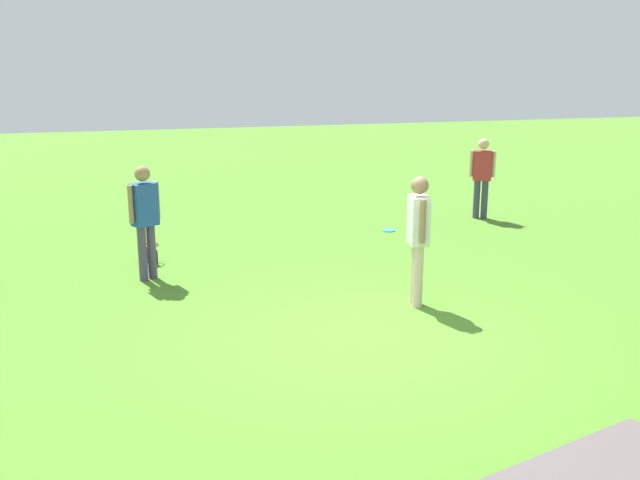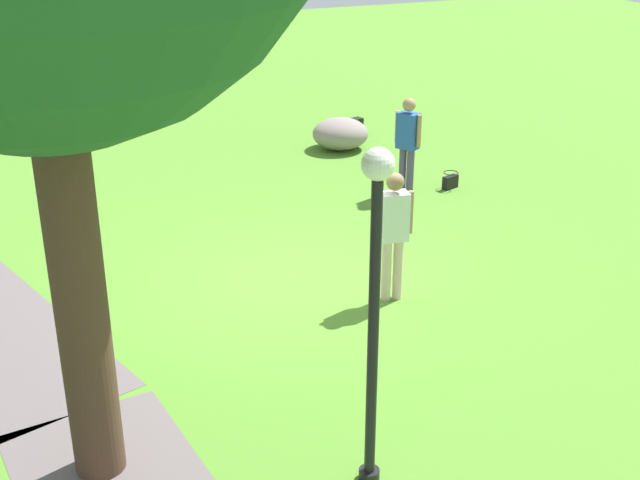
{
  "view_description": "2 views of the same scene",
  "coord_description": "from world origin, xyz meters",
  "px_view_note": "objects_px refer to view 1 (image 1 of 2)",
  "views": [
    {
      "loc": [
        2.63,
        7.97,
        3.47
      ],
      "look_at": [
        0.54,
        -0.35,
        1.2
      ],
      "focal_mm": 41.53,
      "sensor_mm": 36.0,
      "label": 1
    },
    {
      "loc": [
        -9.99,
        3.72,
        5.28
      ],
      "look_at": [
        -0.57,
        -0.16,
        0.84
      ],
      "focal_mm": 47.37,
      "sensor_mm": 36.0,
      "label": 2
    }
  ],
  "objects_px": {
    "man_near_boulder": "(418,231)",
    "handbag_on_grass": "(151,255)",
    "woman_with_handbag": "(145,214)",
    "passerby_on_path": "(482,173)",
    "frisbee_on_grass": "(388,230)"
  },
  "relations": [
    {
      "from": "handbag_on_grass",
      "to": "frisbee_on_grass",
      "type": "height_order",
      "value": "handbag_on_grass"
    },
    {
      "from": "woman_with_handbag",
      "to": "passerby_on_path",
      "type": "distance_m",
      "value": 7.2
    },
    {
      "from": "man_near_boulder",
      "to": "frisbee_on_grass",
      "type": "relative_size",
      "value": 7.22
    },
    {
      "from": "frisbee_on_grass",
      "to": "woman_with_handbag",
      "type": "bearing_deg",
      "value": 23.51
    },
    {
      "from": "woman_with_handbag",
      "to": "frisbee_on_grass",
      "type": "relative_size",
      "value": 7.04
    },
    {
      "from": "woman_with_handbag",
      "to": "passerby_on_path",
      "type": "bearing_deg",
      "value": -159.25
    },
    {
      "from": "man_near_boulder",
      "to": "handbag_on_grass",
      "type": "bearing_deg",
      "value": -40.42
    },
    {
      "from": "passerby_on_path",
      "to": "handbag_on_grass",
      "type": "bearing_deg",
      "value": 14.02
    },
    {
      "from": "woman_with_handbag",
      "to": "frisbee_on_grass",
      "type": "bearing_deg",
      "value": -156.49
    },
    {
      "from": "woman_with_handbag",
      "to": "frisbee_on_grass",
      "type": "height_order",
      "value": "woman_with_handbag"
    },
    {
      "from": "passerby_on_path",
      "to": "woman_with_handbag",
      "type": "bearing_deg",
      "value": 20.75
    },
    {
      "from": "woman_with_handbag",
      "to": "passerby_on_path",
      "type": "xyz_separation_m",
      "value": [
        -6.73,
        -2.55,
        -0.07
      ]
    },
    {
      "from": "handbag_on_grass",
      "to": "frisbee_on_grass",
      "type": "distance_m",
      "value": 4.62
    },
    {
      "from": "man_near_boulder",
      "to": "handbag_on_grass",
      "type": "relative_size",
      "value": 5.17
    },
    {
      "from": "man_near_boulder",
      "to": "frisbee_on_grass",
      "type": "xyz_separation_m",
      "value": [
        -1.02,
        -4.06,
        -1.04
      ]
    }
  ]
}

